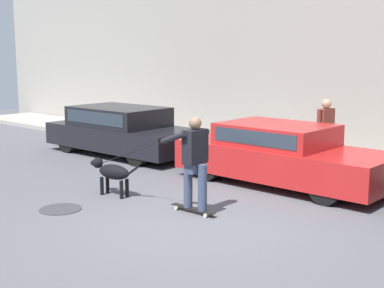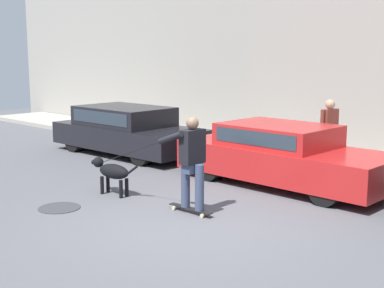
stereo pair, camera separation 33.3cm
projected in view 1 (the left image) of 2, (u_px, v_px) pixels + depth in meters
The scene contains 9 objects.
ground_plane at pixel (191, 223), 8.47m from camera, with size 36.00×36.00×0.00m, color #545459.
back_wall at pixel (372, 59), 12.83m from camera, with size 32.00×0.30×5.06m.
sidewalk_curb at pixel (343, 167), 12.31m from camera, with size 30.00×2.21×0.14m.
parked_car_0 at pixel (122, 131), 14.16m from camera, with size 4.41×1.94×1.26m.
parked_car_1 at pixel (282, 155), 10.91m from camera, with size 4.45×1.80×1.24m.
dog at pixel (112, 172), 10.06m from camera, with size 1.17×0.37×0.69m.
skateboarder at pixel (195, 159), 8.84m from camera, with size 2.71×0.62×1.64m.
pedestrian_with_bag at pixel (326, 129), 11.95m from camera, with size 0.26×0.68×1.52m.
manhole_cover at pixel (60, 209), 9.22m from camera, with size 0.72×0.72×0.01m.
Camera 1 is at (5.45, -6.05, 2.67)m, focal length 50.00 mm.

